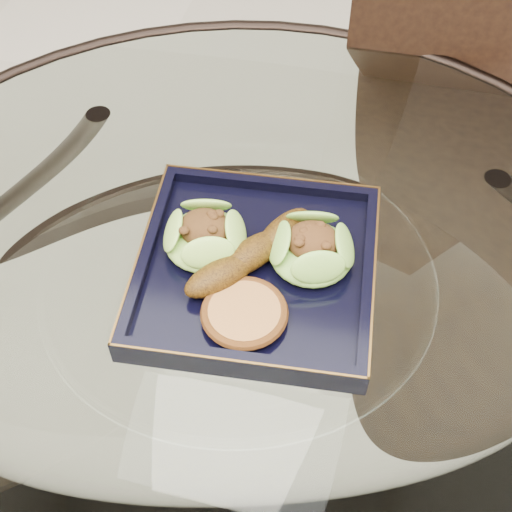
# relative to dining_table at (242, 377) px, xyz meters

# --- Properties ---
(dining_table) EXTENTS (1.13, 1.13, 0.77)m
(dining_table) POSITION_rel_dining_table_xyz_m (0.00, 0.00, 0.00)
(dining_table) COLOR white
(dining_table) RESTS_ON ground
(dining_chair) EXTENTS (0.42, 0.42, 0.96)m
(dining_chair) POSITION_rel_dining_table_xyz_m (0.24, 0.42, -0.06)
(dining_chair) COLOR black
(dining_chair) RESTS_ON ground
(navy_plate) EXTENTS (0.29, 0.29, 0.02)m
(navy_plate) POSITION_rel_dining_table_xyz_m (0.01, 0.04, 0.17)
(navy_plate) COLOR black
(navy_plate) RESTS_ON dining_table
(lettuce_wrap_left) EXTENTS (0.11, 0.11, 0.03)m
(lettuce_wrap_left) POSITION_rel_dining_table_xyz_m (-0.06, 0.06, 0.20)
(lettuce_wrap_left) COLOR #659F2E
(lettuce_wrap_left) RESTS_ON navy_plate
(lettuce_wrap_right) EXTENTS (0.11, 0.11, 0.03)m
(lettuce_wrap_right) POSITION_rel_dining_table_xyz_m (0.07, 0.07, 0.20)
(lettuce_wrap_right) COLOR #61A931
(lettuce_wrap_right) RESTS_ON navy_plate
(roasted_plantain) EXTENTS (0.13, 0.16, 0.03)m
(roasted_plantain) POSITION_rel_dining_table_xyz_m (0.00, 0.05, 0.20)
(roasted_plantain) COLOR #583509
(roasted_plantain) RESTS_ON navy_plate
(crumb_patty) EXTENTS (0.10, 0.10, 0.02)m
(crumb_patty) POSITION_rel_dining_table_xyz_m (0.01, -0.03, 0.19)
(crumb_patty) COLOR #A36736
(crumb_patty) RESTS_ON navy_plate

